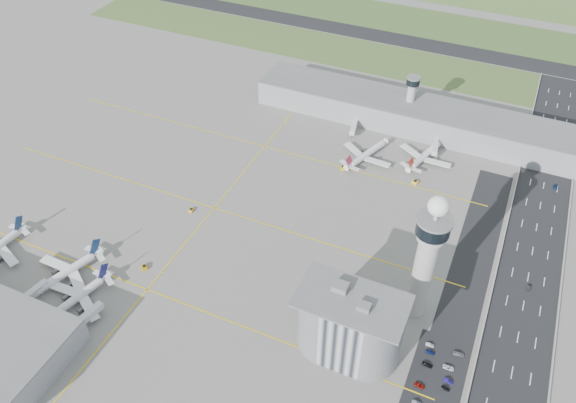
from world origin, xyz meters
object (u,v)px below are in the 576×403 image
at_px(tug_5, 415,182).
at_px(car_hw_4, 543,126).
at_px(car_lot_4, 430,352).
at_px(airplane_near_b, 62,271).
at_px(tug_4, 343,167).
at_px(secondary_tower, 411,96).
at_px(car_lot_2, 420,385).
at_px(jet_bridge_far_1, 435,142).
at_px(car_lot_1, 417,403).
at_px(car_lot_8, 446,388).
at_px(car_lot_11, 459,354).
at_px(tug_2, 144,267).
at_px(car_lot_5, 430,345).
at_px(airplane_near_c, 73,297).
at_px(jet_bridge_near_2, 76,328).
at_px(admin_building, 349,325).
at_px(tug_3, 191,210).
at_px(airplane_far_a, 368,151).
at_px(tug_1, 58,273).
at_px(car_hw_1, 529,287).
at_px(tug_0, 50,261).
at_px(car_hw_2, 555,187).
at_px(jet_bridge_near_1, 21,304).
at_px(airplane_far_b, 426,152).
at_px(car_lot_3, 427,365).
at_px(car_lot_9, 448,381).
at_px(control_tower, 427,255).
at_px(jet_bridge_far_0, 355,123).
at_px(car_lot_10, 449,368).

relative_size(tug_5, car_hw_4, 0.97).
bearing_deg(car_lot_4, airplane_near_b, 96.85).
bearing_deg(tug_4, secondary_tower, -111.50).
bearing_deg(car_lot_2, tug_5, 22.35).
distance_m(airplane_near_b, jet_bridge_far_1, 215.71).
bearing_deg(tug_4, car_lot_1, 117.78).
xyz_separation_m(car_lot_8, car_lot_11, (1.43, 17.18, 0.10)).
bearing_deg(tug_2, tug_5, -177.70).
bearing_deg(car_lot_1, car_hw_4, -9.01).
bearing_deg(car_lot_5, secondary_tower, 16.74).
height_order(airplane_near_c, car_lot_1, airplane_near_c).
xyz_separation_m(jet_bridge_near_2, car_lot_5, (135.60, 53.94, -2.28)).
distance_m(admin_building, tug_3, 112.13).
distance_m(secondary_tower, airplane_far_a, 49.13).
relative_size(secondary_tower, tug_1, 10.80).
distance_m(car_lot_4, car_hw_1, 61.04).
distance_m(jet_bridge_far_1, tug_4, 60.33).
bearing_deg(car_lot_8, tug_5, 28.22).
height_order(tug_0, car_hw_4, tug_0).
relative_size(tug_1, car_lot_2, 0.75).
xyz_separation_m(airplane_near_b, airplane_near_c, (14.09, -9.47, -0.38)).
distance_m(tug_3, car_hw_2, 196.42).
distance_m(tug_5, car_hw_1, 83.65).
relative_size(jet_bridge_near_1, car_lot_2, 3.56).
relative_size(airplane_far_b, car_lot_3, 9.28).
xyz_separation_m(car_lot_5, car_lot_9, (10.33, -13.31, 0.05)).
bearing_deg(secondary_tower, car_lot_9, -69.73).
distance_m(airplane_near_b, car_lot_2, 161.75).
xyz_separation_m(secondary_tower, jet_bridge_near_2, (-83.00, -211.00, -15.95)).
bearing_deg(jet_bridge_far_1, tug_4, -54.30).
height_order(control_tower, car_lot_3, control_tower).
bearing_deg(car_lot_4, tug_2, 90.45).
distance_m(jet_bridge_far_0, car_lot_4, 164.06).
xyz_separation_m(car_lot_8, car_hw_4, (15.88, 203.44, 0.02)).
bearing_deg(car_lot_5, jet_bridge_far_1, 10.63).
relative_size(admin_building, airplane_far_b, 1.09).
distance_m(car_lot_8, car_lot_9, 3.45).
relative_size(tug_2, car_hw_2, 0.72).
bearing_deg(car_lot_11, car_lot_8, 167.42).
bearing_deg(car_lot_10, airplane_far_b, 17.59).
relative_size(car_lot_10, car_hw_4, 1.30).
bearing_deg(jet_bridge_far_0, tug_1, -36.24).
xyz_separation_m(secondary_tower, tug_0, (-120.99, -185.09, -17.80)).
bearing_deg(car_lot_2, car_lot_10, -27.75).
xyz_separation_m(control_tower, tug_4, (-62.12, 80.84, -34.04)).
height_order(jet_bridge_near_2, car_lot_2, jet_bridge_near_2).
height_order(car_lot_3, car_hw_4, car_lot_3).
relative_size(car_lot_3, car_hw_1, 1.19).
bearing_deg(tug_5, car_lot_1, -144.44).
height_order(car_lot_4, car_hw_4, car_lot_4).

